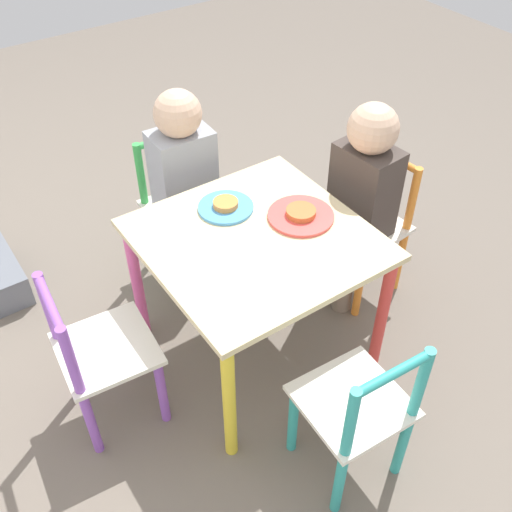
% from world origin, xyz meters
% --- Properties ---
extents(ground_plane, '(6.00, 6.00, 0.00)m').
position_xyz_m(ground_plane, '(0.00, 0.00, 0.00)').
color(ground_plane, '#6B6056').
extents(kids_table, '(0.62, 0.62, 0.49)m').
position_xyz_m(kids_table, '(0.00, 0.00, 0.42)').
color(kids_table, beige).
rests_on(kids_table, ground_plane).
extents(chair_orange, '(0.28, 0.28, 0.53)m').
position_xyz_m(chair_orange, '(0.05, -0.50, 0.26)').
color(chair_orange, silver).
rests_on(chair_orange, ground_plane).
extents(chair_green, '(0.27, 0.27, 0.53)m').
position_xyz_m(chair_green, '(0.50, -0.02, 0.26)').
color(chair_green, silver).
rests_on(chair_green, ground_plane).
extents(chair_teal, '(0.27, 0.27, 0.53)m').
position_xyz_m(chair_teal, '(-0.50, 0.03, 0.26)').
color(chair_teal, silver).
rests_on(chair_teal, ground_plane).
extents(chair_purple, '(0.28, 0.28, 0.53)m').
position_xyz_m(chair_purple, '(0.04, 0.50, 0.26)').
color(chair_purple, silver).
rests_on(chair_purple, ground_plane).
extents(child_front, '(0.21, 0.22, 0.75)m').
position_xyz_m(child_front, '(0.04, -0.44, 0.45)').
color(child_front, '#7A6B5B').
rests_on(child_front, ground_plane).
extents(child_right, '(0.21, 0.21, 0.75)m').
position_xyz_m(child_right, '(0.44, -0.02, 0.44)').
color(child_right, '#7A6B5B').
rests_on(child_right, ground_plane).
extents(plate_front, '(0.20, 0.20, 0.03)m').
position_xyz_m(plate_front, '(-0.00, -0.16, 0.50)').
color(plate_front, '#E54C47').
rests_on(plate_front, kids_table).
extents(plate_right, '(0.17, 0.17, 0.03)m').
position_xyz_m(plate_right, '(0.16, 0.00, 0.50)').
color(plate_right, '#4C9EE0').
rests_on(plate_right, kids_table).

